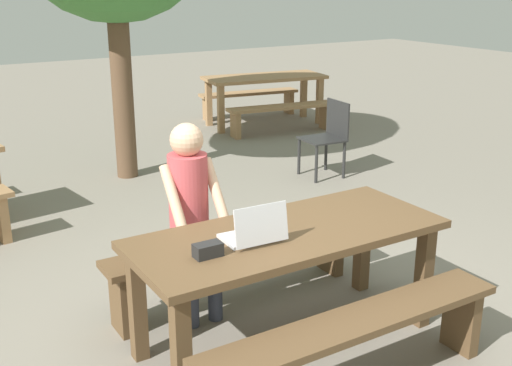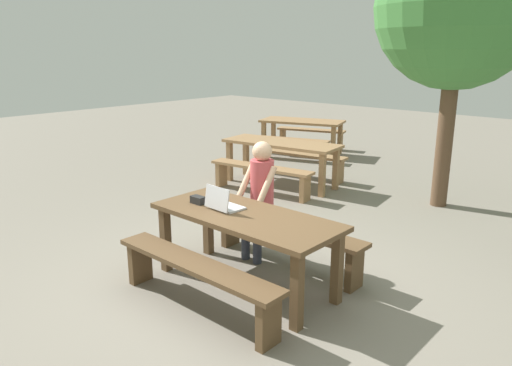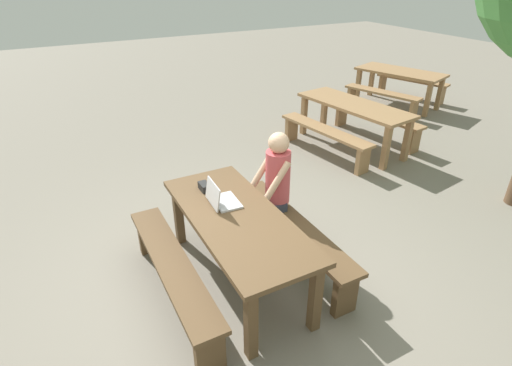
{
  "view_description": "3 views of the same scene",
  "coord_description": "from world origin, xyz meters",
  "px_view_note": "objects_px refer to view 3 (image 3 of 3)",
  "views": [
    {
      "loc": [
        -2.08,
        -3.0,
        2.27
      ],
      "look_at": [
        -0.08,
        0.25,
        1.02
      ],
      "focal_mm": 44.91,
      "sensor_mm": 36.0,
      "label": 1
    },
    {
      "loc": [
        3.12,
        -3.33,
        2.34
      ],
      "look_at": [
        -0.08,
        0.25,
        1.02
      ],
      "focal_mm": 34.34,
      "sensor_mm": 36.0,
      "label": 2
    },
    {
      "loc": [
        2.91,
        -1.34,
        2.88
      ],
      "look_at": [
        -0.08,
        0.25,
        1.02
      ],
      "focal_mm": 28.48,
      "sensor_mm": 36.0,
      "label": 3
    }
  ],
  "objects_px": {
    "picnic_table_front": "(237,226)",
    "laptop": "(221,199)",
    "person_seated": "(274,183)",
    "picnic_table_rear": "(354,110)",
    "picnic_table_distant": "(400,76)",
    "small_pouch": "(204,187)"
  },
  "relations": [
    {
      "from": "small_pouch",
      "to": "picnic_table_rear",
      "type": "bearing_deg",
      "value": 115.08
    },
    {
      "from": "laptop",
      "to": "picnic_table_distant",
      "type": "bearing_deg",
      "value": -57.48
    },
    {
      "from": "picnic_table_rear",
      "to": "picnic_table_distant",
      "type": "distance_m",
      "value": 2.77
    },
    {
      "from": "small_pouch",
      "to": "picnic_table_distant",
      "type": "bearing_deg",
      "value": 116.79
    },
    {
      "from": "laptop",
      "to": "picnic_table_distant",
      "type": "distance_m",
      "value": 6.55
    },
    {
      "from": "person_seated",
      "to": "laptop",
      "type": "bearing_deg",
      "value": -82.39
    },
    {
      "from": "laptop",
      "to": "picnic_table_rear",
      "type": "height_order",
      "value": "laptop"
    },
    {
      "from": "picnic_table_front",
      "to": "picnic_table_distant",
      "type": "bearing_deg",
      "value": 121.72
    },
    {
      "from": "small_pouch",
      "to": "picnic_table_distant",
      "type": "xyz_separation_m",
      "value": [
        -2.89,
        5.73,
        -0.16
      ]
    },
    {
      "from": "small_pouch",
      "to": "person_seated",
      "type": "xyz_separation_m",
      "value": [
        0.24,
        0.7,
        -0.02
      ]
    },
    {
      "from": "picnic_table_rear",
      "to": "laptop",
      "type": "bearing_deg",
      "value": -68.22
    },
    {
      "from": "laptop",
      "to": "person_seated",
      "type": "distance_m",
      "value": 0.67
    },
    {
      "from": "laptop",
      "to": "person_seated",
      "type": "xyz_separation_m",
      "value": [
        -0.09,
        0.66,
        -0.04
      ]
    },
    {
      "from": "laptop",
      "to": "picnic_table_distant",
      "type": "height_order",
      "value": "laptop"
    },
    {
      "from": "person_seated",
      "to": "picnic_table_distant",
      "type": "xyz_separation_m",
      "value": [
        -3.14,
        5.03,
        -0.14
      ]
    },
    {
      "from": "picnic_table_front",
      "to": "laptop",
      "type": "xyz_separation_m",
      "value": [
        -0.27,
        -0.04,
        0.17
      ]
    },
    {
      "from": "laptop",
      "to": "picnic_table_rear",
      "type": "xyz_separation_m",
      "value": [
        -1.88,
        3.27,
        -0.17
      ]
    },
    {
      "from": "small_pouch",
      "to": "picnic_table_distant",
      "type": "relative_size",
      "value": 0.08
    },
    {
      "from": "laptop",
      "to": "person_seated",
      "type": "height_order",
      "value": "person_seated"
    },
    {
      "from": "picnic_table_front",
      "to": "picnic_table_distant",
      "type": "height_order",
      "value": "same"
    },
    {
      "from": "picnic_table_front",
      "to": "laptop",
      "type": "distance_m",
      "value": 0.32
    },
    {
      "from": "picnic_table_front",
      "to": "person_seated",
      "type": "bearing_deg",
      "value": 119.78
    }
  ]
}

